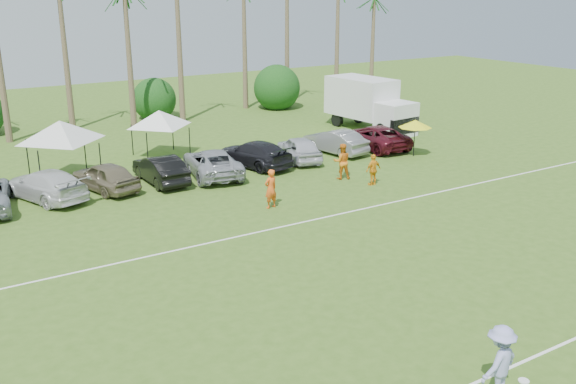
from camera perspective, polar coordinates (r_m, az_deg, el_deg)
field_lines at (r=21.00m, az=2.84°, el=-9.23°), size 80.00×12.10×0.01m
palm_tree_4 at (r=45.87m, az=-24.12°, el=13.74°), size 2.40×2.40×8.90m
palm_tree_5 at (r=46.59m, az=-19.25°, el=15.40°), size 2.40×2.40×9.90m
palm_tree_8 at (r=51.20m, az=-4.38°, el=15.45°), size 2.40×2.40×8.90m
palm_tree_9 at (r=53.68m, az=0.53°, el=16.54°), size 2.40×2.40×9.90m
bush_tree_2 at (r=49.86m, az=-11.99°, el=8.49°), size 4.00×4.00×4.00m
bush_tree_3 at (r=54.04m, az=-1.88°, el=9.56°), size 4.00×4.00×4.00m
sideline_player_a at (r=28.73m, az=-1.55°, el=0.29°), size 0.72×0.54×1.80m
sideline_player_b at (r=33.24m, az=4.81°, el=2.73°), size 1.11×1.01×1.87m
sideline_player_c at (r=32.36m, az=7.59°, el=1.97°), size 0.96×0.46×1.59m
box_truck at (r=45.12m, az=7.26°, el=7.88°), size 3.20×6.99×3.49m
canopy_tent_left at (r=34.29m, az=-19.66°, el=6.00°), size 4.52×4.52×3.66m
canopy_tent_right at (r=37.85m, az=-11.42°, el=7.12°), size 3.97×3.97×3.21m
market_umbrella at (r=38.13m, az=11.24°, el=5.97°), size 1.95×1.95×2.17m
frisbee_player at (r=16.69m, az=18.29°, el=-14.17°), size 1.37×0.90×1.91m
parked_car_3 at (r=31.98m, az=-20.75°, el=0.59°), size 3.57×5.29×1.42m
parked_car_4 at (r=32.50m, az=-15.95°, el=1.34°), size 2.74×4.47×1.42m
parked_car_5 at (r=33.15m, az=-11.27°, el=2.01°), size 1.57×4.34×1.42m
parked_car_6 at (r=33.96m, az=-6.75°, el=2.61°), size 3.31×5.48×1.42m
parked_car_7 at (r=35.59m, az=-3.04°, el=3.42°), size 3.08×5.23×1.42m
parked_car_8 at (r=36.73m, az=0.98°, el=3.89°), size 2.61×4.45×1.42m
parked_car_9 at (r=38.51m, az=4.22°, el=4.50°), size 2.18×4.51×1.42m
parked_car_10 at (r=39.95m, az=7.71°, el=4.88°), size 2.60×5.23×1.42m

